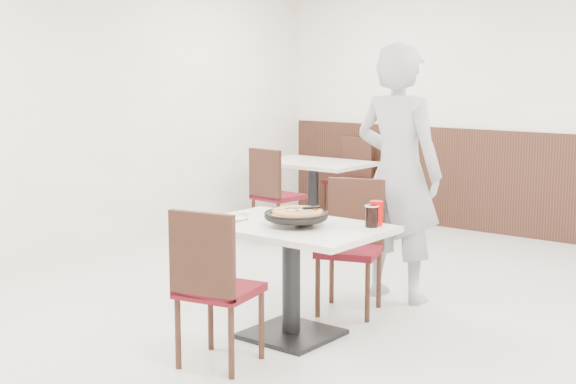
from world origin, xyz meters
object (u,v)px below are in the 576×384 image
Objects in this scene: side_plate at (234,218)px; chair_near at (220,286)px; bg_table_left at (313,196)px; cola_glass at (372,217)px; bg_chair_left_near at (278,194)px; pizza_pan at (296,219)px; chair_far at (349,248)px; diner_person at (398,173)px; bg_chair_left_far at (347,180)px; red_cup at (376,213)px; main_table at (291,281)px; pizza at (298,215)px.

chair_near is at bearing -55.07° from side_plate.
bg_table_left is at bearing 117.62° from side_plate.
chair_near is at bearing -118.11° from cola_glass.
chair_near is 3.48m from bg_chair_left_near.
cola_glass is at bearing 34.01° from pizza_pan.
chair_far is at bearing 136.81° from cola_glass.
chair_far is 1.00× the size of bg_chair_left_near.
bg_chair_left_far is (-2.08, 2.40, -0.49)m from diner_person.
diner_person is at bearing 134.46° from bg_chair_left_far.
chair_far is at bearing 62.49° from side_plate.
bg_chair_left_near is at bearing 131.18° from pizza_pan.
main_table is at bearing -146.11° from red_cup.
chair_far is at bearing 76.80° from chair_near.
cola_glass is (0.45, 0.25, 0.44)m from main_table.
bg_chair_left_near is (-1.96, 2.22, -0.34)m from pizza.
cola_glass is (0.86, 0.35, 0.06)m from side_plate.
diner_person reaches higher than side_plate.
side_plate is 4.03m from bg_chair_left_far.
bg_table_left is (-2.01, 2.88, -0.44)m from pizza.
pizza_pan is 0.29× the size of bg_table_left.
chair_near is 1.32m from chair_far.
bg_chair_left_far is at bearing 119.65° from pizza_pan.
bg_chair_left_far is (-2.05, 3.61, -0.32)m from pizza_pan.
pizza is (0.05, 0.68, 0.34)m from chair_near.
cola_glass is (0.43, 0.21, 0.00)m from pizza.
pizza_pan is 1.22m from diner_person.
chair_far is 0.71m from cola_glass.
red_cup is at bearing 112.26° from diner_person.
cola_glass is 0.14× the size of bg_chair_left_far.
pizza is (0.03, 0.03, 0.44)m from main_table.
bg_chair_left_near is at bearing -86.08° from bg_table_left.
side_plate is 0.93m from cola_glass.
bg_chair_left_near is (-2.39, 2.01, -0.34)m from cola_glass.
diner_person reaches higher than pizza_pan.
bg_chair_left_near is 1.33m from bg_chair_left_far.
pizza is 0.48m from cola_glass.
bg_table_left is at bearing 132.45° from cola_glass.
chair_far reaches higher than red_cup.
chair_near reaches higher than red_cup.
bg_chair_left_far is at bearing 102.95° from chair_near.
diner_person is (-0.37, 0.94, 0.15)m from cola_glass.
main_table is 1.33m from diner_person.
side_plate is (-0.38, 0.54, 0.28)m from chair_near.
diner_person is at bearing 86.00° from main_table.
side_plate is at bearing 43.10° from chair_far.
chair_near is 1.00× the size of bg_chair_left_far.
pizza is 2.72× the size of cola_glass.
main_table is at bearing 122.59° from bg_chair_left_far.
bg_table_left is at bearing 94.75° from bg_chair_left_far.
red_cup reaches higher than side_plate.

